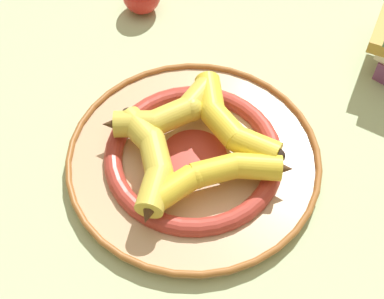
{
  "coord_description": "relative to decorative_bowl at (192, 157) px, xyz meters",
  "views": [
    {
      "loc": [
        0.48,
        -0.03,
        0.67
      ],
      "look_at": [
        0.03,
        -0.0,
        0.03
      ],
      "focal_mm": 50.0,
      "sensor_mm": 36.0,
      "label": 1
    }
  ],
  "objects": [
    {
      "name": "ground_plane",
      "position": [
        -0.03,
        0.0,
        -0.01
      ],
      "size": [
        2.8,
        2.8,
        0.0
      ],
      "primitive_type": "plane",
      "color": "#B2C693"
    },
    {
      "name": "banana_b",
      "position": [
        0.06,
        0.03,
        0.04
      ],
      "size": [
        0.08,
        0.2,
        0.04
      ],
      "rotation": [
        0.0,
        0.0,
        -1.34
      ],
      "color": "yellow",
      "rests_on": "decorative_bowl"
    },
    {
      "name": "banana_d",
      "position": [
        -0.06,
        -0.04,
        0.04
      ],
      "size": [
        0.1,
        0.18,
        0.04
      ],
      "rotation": [
        0.0,
        0.0,
        -4.26
      ],
      "color": "gold",
      "rests_on": "decorative_bowl"
    },
    {
      "name": "banana_c",
      "position": [
        0.03,
        -0.06,
        0.04
      ],
      "size": [
        0.2,
        0.08,
        0.04
      ],
      "rotation": [
        0.0,
        0.0,
        -2.97
      ],
      "color": "gold",
      "rests_on": "decorative_bowl"
    },
    {
      "name": "decorative_bowl",
      "position": [
        0.0,
        0.0,
        0.0
      ],
      "size": [
        0.38,
        0.38,
        0.03
      ],
      "color": "tan",
      "rests_on": "ground_plane"
    },
    {
      "name": "banana_a",
      "position": [
        -0.04,
        0.05,
        0.04
      ],
      "size": [
        0.19,
        0.12,
        0.04
      ],
      "rotation": [
        0.0,
        0.0,
        0.54
      ],
      "color": "yellow",
      "rests_on": "decorative_bowl"
    }
  ]
}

